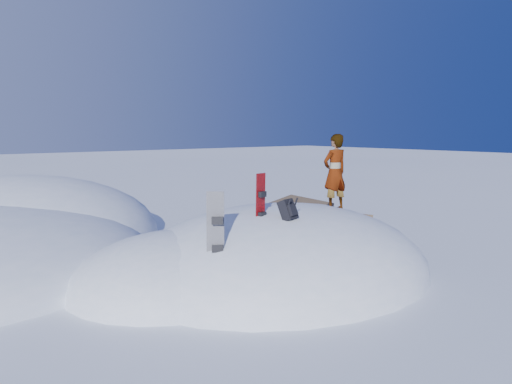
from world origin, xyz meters
TOP-DOWN VIEW (x-y plane):
  - ground at (0.00, 0.00)m, footprint 120.00×120.00m
  - snow_mound at (-0.17, 0.24)m, footprint 8.00×6.00m
  - rock_outcrop at (3.72, 3.01)m, footprint 4.68×4.41m
  - snowboard_red at (-0.85, -0.37)m, footprint 0.26×0.17m
  - snowboard_dark at (-2.26, -0.85)m, footprint 0.35×0.34m
  - backpack at (-0.59, -0.91)m, footprint 0.35×0.43m
  - gear_pile at (-2.45, -0.86)m, footprint 0.80×0.61m
  - person at (1.87, 0.14)m, footprint 0.71×0.50m

SIDE VIEW (x-z plane):
  - ground at x=0.00m, z-range 0.00..0.00m
  - snow_mound at x=-0.17m, z-range -1.50..1.50m
  - rock_outcrop at x=3.72m, z-range -0.82..0.85m
  - gear_pile at x=-2.45m, z-range 0.00..0.21m
  - snowboard_dark at x=-2.26m, z-range 0.43..2.08m
  - backpack at x=-0.59m, z-range 1.34..1.82m
  - snowboard_red at x=-0.85m, z-range 0.91..2.29m
  - person at x=1.87m, z-range 1.19..3.02m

